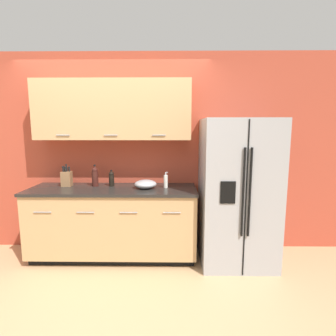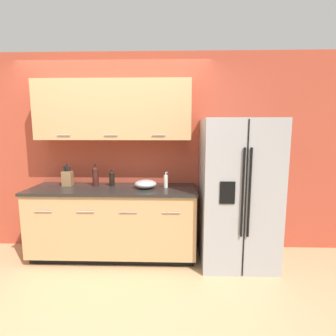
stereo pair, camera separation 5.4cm
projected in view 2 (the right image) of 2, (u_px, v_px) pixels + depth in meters
ground_plane at (89, 302)px, 2.48m from camera, size 14.00×14.00×0.00m
wall_back at (115, 143)px, 3.46m from camera, size 10.00×0.39×2.60m
counter_unit at (114, 222)px, 3.32m from camera, size 2.06×0.64×0.90m
refrigerator at (237, 192)px, 3.15m from camera, size 0.87×0.78×1.74m
knife_block at (67, 178)px, 3.35m from camera, size 0.12×0.10×0.28m
wine_bottle at (96, 176)px, 3.33m from camera, size 0.08×0.08×0.28m
soap_dispenser at (166, 181)px, 3.24m from camera, size 0.05×0.05×0.20m
oil_bottle at (112, 178)px, 3.34m from camera, size 0.07×0.07×0.21m
mixing_bowl at (146, 184)px, 3.22m from camera, size 0.27×0.27×0.10m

